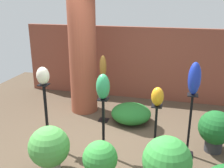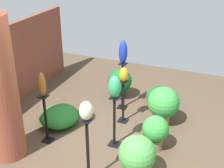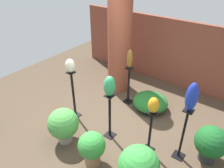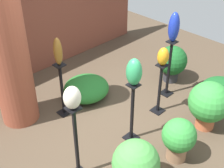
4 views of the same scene
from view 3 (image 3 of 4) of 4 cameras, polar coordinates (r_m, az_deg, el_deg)
The scene contains 18 objects.
ground_plane at distance 4.68m, azimuth -0.36°, elevation -12.39°, with size 8.00×8.00×0.00m, color #4C3D2D.
brick_wall_back at distance 6.17m, azimuth 14.84°, elevation 8.03°, with size 5.60×0.12×1.80m, color brown.
brick_pillar at distance 5.52m, azimuth 1.97°, elevation 10.19°, with size 0.59×0.59×2.49m, color brown.
pedestal_bronze at distance 5.28m, azimuth 4.33°, elevation -0.80°, with size 0.20×0.20×0.95m.
pedestal_jade at distance 4.30m, azimuth -0.58°, elevation -8.95°, with size 0.20×0.20×0.99m.
pedestal_ivory at distance 4.84m, azimuth -9.98°, elevation -3.35°, with size 0.20×0.20×1.13m.
pedestal_cobalt at distance 4.08m, azimuth 17.96°, elevation -12.96°, with size 0.20×0.20×1.06m.
pedestal_amber at distance 4.10m, azimuth 9.89°, elevation -12.73°, with size 0.20×0.20×0.91m.
art_vase_bronze at distance 4.93m, azimuth 4.68°, elevation 6.55°, with size 0.14×0.13×0.45m, color brown.
art_vase_jade at distance 3.87m, azimuth -0.64°, elevation -0.54°, with size 0.21×0.23×0.40m, color #2D9356.
art_vase_ivory at distance 4.45m, azimuth -10.87°, elevation 4.72°, with size 0.21×0.20×0.29m, color beige.
art_vase_cobalt at distance 3.57m, azimuth 20.11°, elevation -3.23°, with size 0.19×0.18×0.51m, color #192D9E.
art_vase_amber at distance 3.69m, azimuth 10.79°, elevation -5.45°, with size 0.19×0.18×0.30m, color orange.
potted_plant_front_right at distance 3.88m, azimuth -5.30°, elevation -16.09°, with size 0.48×0.48×0.66m.
potted_plant_near_pillar at distance 4.25m, azimuth 24.43°, elevation -13.84°, with size 0.56×0.56×0.72m.
potted_plant_mid_right at distance 4.33m, azimuth -12.60°, elevation -10.23°, with size 0.60×0.60×0.73m.
potted_plant_walkway_edge at distance 3.52m, azimuth 6.96°, elevation -20.75°, with size 0.64×0.64×0.81m.
foliage_bed_east at distance 5.25m, azimuth 9.95°, elevation -4.62°, with size 0.82×0.79×0.38m, color #236B28.
Camera 3 is at (2.06, -2.68, 3.23)m, focal length 35.00 mm.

